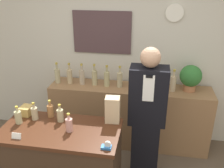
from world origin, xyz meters
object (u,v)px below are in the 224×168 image
(potted_plant, at_px, (191,77))
(paper_bag, at_px, (113,110))
(shopkeeper, at_px, (147,118))
(tape_dispenser, at_px, (107,146))

(potted_plant, relative_size, paper_bag, 1.31)
(shopkeeper, relative_size, tape_dispenser, 18.32)
(shopkeeper, bearing_deg, paper_bag, -135.09)
(shopkeeper, height_order, potted_plant, shopkeeper)
(paper_bag, relative_size, tape_dispenser, 3.00)
(tape_dispenser, bearing_deg, paper_bag, 93.13)
(potted_plant, distance_m, paper_bag, 1.34)
(shopkeeper, xyz_separation_m, paper_bag, (-0.34, -0.34, 0.26))
(tape_dispenser, bearing_deg, potted_plant, 59.77)
(paper_bag, xyz_separation_m, tape_dispenser, (0.02, -0.44, -0.11))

